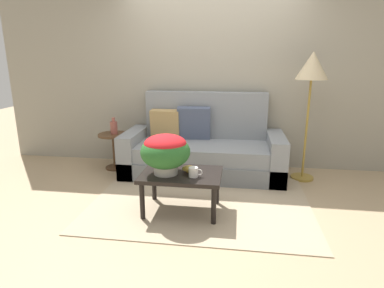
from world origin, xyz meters
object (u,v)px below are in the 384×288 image
at_px(coffee_table, 181,178).
at_px(table_vase, 114,127).
at_px(floor_lamp, 312,72).
at_px(snack_bowl, 188,169).
at_px(coffee_mug, 194,172).
at_px(couch, 202,150).
at_px(potted_plant, 165,151).
at_px(side_table, 114,145).

xyz_separation_m(coffee_table, table_vase, (-1.19, 1.21, 0.24)).
xyz_separation_m(floor_lamp, snack_bowl, (-1.37, -1.14, -0.93)).
distance_m(coffee_table, coffee_mug, 0.20).
bearing_deg(snack_bowl, couch, 89.32).
bearing_deg(coffee_mug, table_vase, 135.69).
xyz_separation_m(coffee_table, snack_bowl, (0.07, 0.04, 0.09)).
bearing_deg(couch, potted_plant, -100.58).
distance_m(couch, table_vase, 1.30).
height_order(coffee_table, snack_bowl, snack_bowl).
bearing_deg(couch, coffee_mug, -87.42).
distance_m(potted_plant, snack_bowl, 0.31).
distance_m(couch, floor_lamp, 1.73).
height_order(side_table, coffee_mug, coffee_mug).
bearing_deg(potted_plant, floor_lamp, 37.45).
height_order(floor_lamp, potted_plant, floor_lamp).
distance_m(coffee_table, table_vase, 1.71).
relative_size(coffee_mug, snack_bowl, 1.06).
height_order(floor_lamp, coffee_mug, floor_lamp).
distance_m(coffee_mug, table_vase, 1.86).
xyz_separation_m(couch, coffee_mug, (0.06, -1.30, 0.15)).
bearing_deg(couch, snack_bowl, -90.68).
bearing_deg(table_vase, potted_plant, -50.43).
bearing_deg(snack_bowl, table_vase, 137.01).
bearing_deg(side_table, snack_bowl, -42.66).
bearing_deg(side_table, floor_lamp, -0.80).
height_order(potted_plant, table_vase, potted_plant).
relative_size(couch, table_vase, 9.16).
bearing_deg(couch, floor_lamp, -1.45).
bearing_deg(potted_plant, coffee_table, 17.02).
distance_m(potted_plant, table_vase, 1.63).
relative_size(potted_plant, coffee_mug, 3.60).
bearing_deg(floor_lamp, coffee_mug, -135.82).
bearing_deg(floor_lamp, snack_bowl, -140.36).
bearing_deg(coffee_mug, side_table, 136.01).
bearing_deg(coffee_table, side_table, 134.90).
bearing_deg(couch, coffee_table, -93.90).
xyz_separation_m(coffee_mug, table_vase, (-1.33, 1.30, 0.14)).
height_order(couch, coffee_table, couch).
relative_size(side_table, snack_bowl, 3.95).
bearing_deg(table_vase, snack_bowl, -42.99).
relative_size(coffee_table, table_vase, 3.49).
relative_size(coffee_table, floor_lamp, 0.50).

